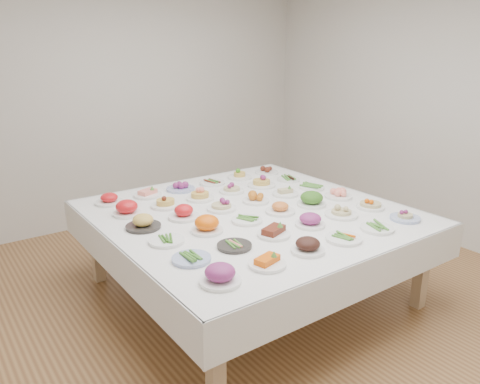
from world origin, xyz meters
TOP-DOWN VIEW (x-y plane):
  - room_envelope at (0.00, 0.00)m, footprint 5.02×5.02m
  - display_table at (0.08, 0.10)m, footprint 2.35×2.35m
  - dish_0 at (-0.80, -0.77)m, footprint 0.24×0.24m
  - dish_1 at (-0.44, -0.76)m, footprint 0.23×0.23m
  - dish_2 at (-0.09, -0.76)m, footprint 0.22×0.22m
  - dish_3 at (0.25, -0.76)m, footprint 0.25×0.25m
  - dish_4 at (0.60, -0.77)m, footprint 0.24×0.24m
  - dish_5 at (0.95, -0.76)m, footprint 0.23×0.23m
  - dish_6 at (-0.78, -0.42)m, footprint 0.25×0.25m
  - dish_7 at (-0.45, -0.42)m, footprint 0.23×0.23m
  - dish_8 at (-0.10, -0.41)m, footprint 0.24×0.24m
  - dish_9 at (0.25, -0.43)m, footprint 0.22×0.22m
  - dish_10 at (0.60, -0.41)m, footprint 0.28×0.28m
  - dish_11 at (0.95, -0.42)m, footprint 0.23×0.23m
  - dish_12 at (-0.78, -0.07)m, footprint 0.25×0.25m
  - dish_13 at (-0.45, -0.07)m, footprint 0.25×0.25m
  - dish_14 at (-0.09, -0.07)m, footprint 0.24×0.24m
  - dish_15 at (0.26, -0.07)m, footprint 0.24×0.24m
  - dish_16 at (0.59, -0.08)m, footprint 0.24×0.24m
  - dish_17 at (0.94, -0.07)m, footprint 0.24×0.24m
  - dish_18 at (-0.80, 0.27)m, footprint 0.26×0.26m
  - dish_19 at (-0.44, 0.28)m, footprint 0.24×0.24m
  - dish_20 at (-0.09, 0.28)m, footprint 0.25×0.25m
  - dish_21 at (0.26, 0.26)m, footprint 0.23×0.23m
  - dish_22 at (0.60, 0.27)m, footprint 0.23×0.23m
  - dish_23 at (0.94, 0.27)m, footprint 0.25×0.23m
  - dish_24 at (-0.78, 0.61)m, footprint 0.23×0.23m
  - dish_25 at (-0.44, 0.61)m, footprint 0.24×0.24m
  - dish_26 at (-0.10, 0.61)m, footprint 0.24×0.24m
  - dish_27 at (0.25, 0.63)m, footprint 0.24×0.24m
  - dish_28 at (0.60, 0.62)m, footprint 0.28×0.27m
  - dish_29 at (0.95, 0.62)m, footprint 0.25×0.23m
  - dish_30 at (-0.80, 0.97)m, footprint 0.24×0.24m
  - dish_31 at (-0.44, 0.97)m, footprint 0.25×0.25m
  - dish_32 at (-0.10, 0.96)m, footprint 0.26×0.26m
  - dish_33 at (0.25, 0.96)m, footprint 0.25×0.25m
  - dish_34 at (0.59, 0.97)m, footprint 0.24×0.24m
  - dish_35 at (0.95, 0.97)m, footprint 0.24×0.24m

SIDE VIEW (x-z plane):
  - display_table at x=0.08m, z-range 0.31..1.06m
  - dish_7 at x=-0.45m, z-range 0.74..0.79m
  - dish_14 at x=-0.09m, z-range 0.75..0.80m
  - dish_12 at x=-0.78m, z-range 0.75..0.80m
  - dish_33 at x=0.25m, z-range 0.75..0.80m
  - dish_3 at x=0.25m, z-range 0.75..0.80m
  - dish_4 at x=0.60m, z-range 0.75..0.80m
  - dish_6 at x=-0.78m, z-range 0.75..0.80m
  - dish_29 at x=0.95m, z-range 0.75..0.80m
  - dish_23 at x=0.94m, z-range 0.75..0.81m
  - dish_22 at x=0.60m, z-range 0.74..0.83m
  - dish_35 at x=0.95m, z-range 0.74..0.84m
  - dish_1 at x=-0.44m, z-range 0.74..0.84m
  - dish_31 at x=-0.44m, z-range 0.74..0.84m
  - dish_8 at x=-0.10m, z-range 0.74..0.85m
  - dish_17 at x=0.94m, z-range 0.74..0.85m
  - dish_5 at x=0.95m, z-range 0.74..0.85m
  - dish_21 at x=0.26m, z-range 0.75..0.85m
  - dish_2 at x=-0.09m, z-range 0.74..0.86m
  - dish_32 at x=-0.10m, z-range 0.74..0.86m
  - dish_34 at x=0.59m, z-range 0.74..0.86m
  - dish_15 at x=0.26m, z-range 0.74..0.87m
  - dish_25 at x=-0.44m, z-range 0.74..0.87m
  - dish_9 at x=0.25m, z-range 0.75..0.88m
  - dish_27 at x=0.25m, z-range 0.75..0.88m
  - dish_11 at x=0.95m, z-range 0.75..0.88m
  - dish_19 at x=-0.44m, z-range 0.75..0.88m
  - dish_30 at x=-0.80m, z-range 0.75..0.88m
  - dish_0 at x=-0.80m, z-range 0.75..0.88m
  - dish_20 at x=-0.09m, z-range 0.75..0.89m
  - dish_24 at x=-0.78m, z-range 0.75..0.89m
  - dish_26 at x=-0.10m, z-range 0.75..0.89m
  - dish_13 at x=-0.45m, z-range 0.75..0.89m
  - dish_18 at x=-0.80m, z-range 0.75..0.90m
  - dish_10 at x=0.60m, z-range 0.75..0.90m
  - dish_28 at x=0.60m, z-range 0.75..0.90m
  - dish_16 at x=0.59m, z-range 0.75..0.90m
  - room_envelope at x=0.00m, z-range 0.43..3.24m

